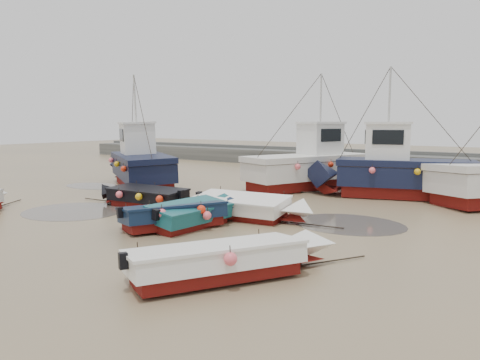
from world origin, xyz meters
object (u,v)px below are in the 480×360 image
object	(u,v)px
dinghy_1	(183,212)
dinghy_2	(196,210)
cabin_boat_1	(315,164)
person	(163,184)
dinghy_5	(250,205)
dinghy_4	(142,194)
cabin_boat_2	(392,169)
dinghy_3	(231,256)
cabin_boat_0	(140,163)

from	to	relation	value
dinghy_1	dinghy_2	size ratio (longest dim) A/B	1.04
cabin_boat_1	person	world-z (taller)	cabin_boat_1
dinghy_5	dinghy_4	bearing A→B (deg)	-90.51
cabin_boat_2	dinghy_3	bearing A→B (deg)	165.33
dinghy_2	dinghy_1	bearing A→B (deg)	-111.45
dinghy_5	dinghy_1	bearing A→B (deg)	-30.81
dinghy_2	person	world-z (taller)	dinghy_2
cabin_boat_0	dinghy_5	bearing A→B (deg)	-77.64
dinghy_1	cabin_boat_1	world-z (taller)	cabin_boat_1
dinghy_1	dinghy_4	world-z (taller)	same
cabin_boat_1	dinghy_2	bearing A→B (deg)	-63.48
cabin_boat_1	cabin_boat_2	world-z (taller)	same
dinghy_5	cabin_boat_1	bearing A→B (deg)	-175.94
dinghy_1	dinghy_2	bearing A→B (deg)	91.14
dinghy_4	person	distance (m)	7.44
dinghy_1	dinghy_5	world-z (taller)	same
dinghy_1	person	world-z (taller)	dinghy_1
dinghy_4	cabin_boat_2	xyz separation A→B (m)	(8.13, 8.65, 0.82)
dinghy_2	dinghy_5	bearing A→B (deg)	69.62
dinghy_1	dinghy_4	bearing A→B (deg)	-178.56
cabin_boat_2	cabin_boat_0	bearing A→B (deg)	91.55
dinghy_3	cabin_boat_1	bearing A→B (deg)	139.19
dinghy_4	cabin_boat_2	size ratio (longest dim) A/B	0.63
dinghy_5	person	xyz separation A→B (m)	(-9.77, 5.38, -0.55)
dinghy_2	person	distance (m)	11.56
dinghy_2	dinghy_4	world-z (taller)	same
person	dinghy_4	bearing A→B (deg)	108.53
person	dinghy_2	bearing A→B (deg)	121.21
dinghy_4	person	world-z (taller)	dinghy_4
cabin_boat_0	cabin_boat_2	world-z (taller)	same
dinghy_1	cabin_boat_2	xyz separation A→B (m)	(3.99, 10.60, 0.82)
cabin_boat_1	cabin_boat_0	bearing A→B (deg)	-126.03
dinghy_5	cabin_boat_2	world-z (taller)	cabin_boat_2
dinghy_1	cabin_boat_0	xyz separation A→B (m)	(-8.87, 6.35, 0.79)
dinghy_1	cabin_boat_2	size ratio (longest dim) A/B	0.59
dinghy_1	dinghy_2	world-z (taller)	same
cabin_boat_0	dinghy_1	bearing A→B (deg)	-92.05
dinghy_4	dinghy_5	world-z (taller)	same
cabin_boat_2	dinghy_4	bearing A→B (deg)	120.02
dinghy_3	person	bearing A→B (deg)	170.12
dinghy_2	cabin_boat_1	distance (m)	11.01
dinghy_2	person	xyz separation A→B (m)	(-8.85, 7.42, -0.56)
dinghy_1	dinghy_3	distance (m)	5.62
dinghy_1	dinghy_3	bearing A→B (deg)	-10.13
dinghy_1	dinghy_4	size ratio (longest dim) A/B	0.93
dinghy_1	cabin_boat_2	distance (m)	11.36
dinghy_2	cabin_boat_2	size ratio (longest dim) A/B	0.57
dinghy_1	cabin_boat_2	world-z (taller)	cabin_boat_2
cabin_boat_1	dinghy_3	bearing A→B (deg)	-48.42
dinghy_2	cabin_boat_0	world-z (taller)	cabin_boat_0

